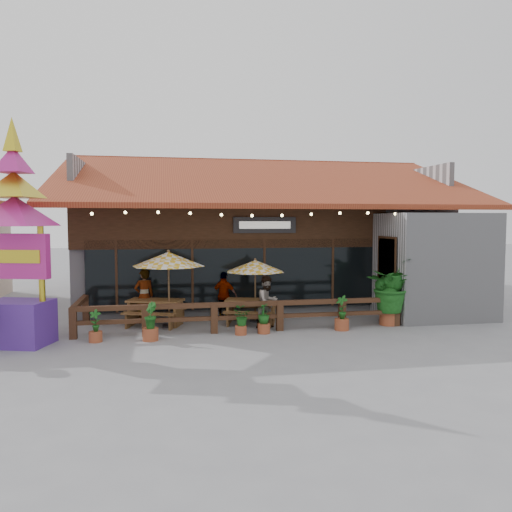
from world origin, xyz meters
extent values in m
plane|color=gray|center=(0.00, 0.00, 0.00)|extent=(100.00, 100.00, 0.00)
cube|color=#AAAAAF|center=(0.00, 7.00, 2.00)|extent=(14.00, 10.00, 4.00)
cube|color=#3B2113|center=(-1.50, 1.92, 3.20)|extent=(11.00, 0.16, 1.60)
cube|color=black|center=(-1.50, 1.90, 1.50)|extent=(10.00, 0.12, 2.40)
cube|color=#FFAC72|center=(-1.50, 2.10, 1.50)|extent=(9.80, 0.05, 2.20)
cube|color=#AAAAAF|center=(5.25, 0.65, 1.80)|extent=(3.50, 2.70, 3.60)
cube|color=#AE1B24|center=(3.44, 0.50, 2.00)|extent=(0.06, 1.20, 1.50)
cube|color=#3B2113|center=(3.43, 0.50, 2.00)|extent=(0.04, 1.34, 1.64)
cube|color=#9A4022|center=(0.00, 3.50, 4.90)|extent=(15.50, 7.05, 2.37)
cube|color=#9A4022|center=(0.00, 10.50, 4.90)|extent=(15.50, 7.05, 2.37)
cube|color=#9A4022|center=(0.00, 7.00, 6.02)|extent=(15.50, 0.30, 0.12)
cube|color=#AAAAAF|center=(-7.00, 7.00, 4.70)|extent=(0.20, 9.00, 1.80)
cube|color=#AAAAAF|center=(7.00, 7.00, 4.70)|extent=(0.20, 9.00, 1.80)
cube|color=black|center=(-0.50, 1.80, 3.20)|extent=(2.20, 0.10, 0.55)
cube|color=silver|center=(-0.50, 1.74, 3.20)|extent=(1.80, 0.02, 0.25)
cube|color=#3B2113|center=(-5.50, 1.86, 1.50)|extent=(0.08, 0.08, 2.40)
cube|color=#3B2113|center=(-3.00, 1.86, 1.50)|extent=(0.08, 0.08, 2.40)
cube|color=#3B2113|center=(-0.50, 1.86, 1.50)|extent=(0.08, 0.08, 2.40)
cube|color=#3B2113|center=(2.00, 1.86, 1.50)|extent=(0.08, 0.08, 2.40)
sphere|color=#FFE28C|center=(-6.00, 0.08, 3.55)|extent=(0.09, 0.09, 0.09)
sphere|color=#FFE28C|center=(-5.05, 0.08, 3.59)|extent=(0.09, 0.09, 0.09)
sphere|color=#FFE28C|center=(-4.10, 0.08, 3.60)|extent=(0.09, 0.09, 0.09)
sphere|color=#FFE28C|center=(-3.15, 0.08, 3.57)|extent=(0.09, 0.09, 0.09)
sphere|color=#FFE28C|center=(-2.20, 0.08, 3.53)|extent=(0.09, 0.09, 0.09)
sphere|color=#FFE28C|center=(-1.25, 0.08, 3.50)|extent=(0.09, 0.09, 0.09)
sphere|color=#FFE28C|center=(-0.30, 0.08, 3.51)|extent=(0.09, 0.09, 0.09)
sphere|color=#FFE28C|center=(0.65, 0.08, 3.55)|extent=(0.09, 0.09, 0.09)
sphere|color=#FFE28C|center=(1.60, 0.08, 3.59)|extent=(0.09, 0.09, 0.09)
sphere|color=#FFE28C|center=(2.55, 0.08, 3.60)|extent=(0.09, 0.09, 0.09)
sphere|color=#FFE28C|center=(3.50, 0.08, 3.57)|extent=(0.09, 0.09, 0.09)
cube|color=#4D2D1B|center=(-6.50, -0.50, 0.45)|extent=(0.20, 0.20, 0.90)
cube|color=#4D2D1B|center=(-4.50, -0.50, 0.45)|extent=(0.20, 0.20, 0.90)
cube|color=#4D2D1B|center=(-2.50, -0.50, 0.45)|extent=(0.20, 0.20, 0.90)
cube|color=#4D2D1B|center=(-0.50, -0.50, 0.45)|extent=(0.20, 0.20, 0.90)
cube|color=#4D2D1B|center=(1.50, -0.50, 0.45)|extent=(0.20, 0.20, 0.90)
cube|color=#4D2D1B|center=(3.30, -0.50, 0.45)|extent=(0.20, 0.20, 0.90)
cube|color=#4D2D1B|center=(-1.60, -0.50, 0.85)|extent=(9.80, 0.16, 0.14)
cube|color=#4D2D1B|center=(-1.60, -0.50, 0.45)|extent=(9.80, 0.12, 0.12)
cube|color=#4D2D1B|center=(-6.50, 0.75, 0.85)|extent=(0.16, 2.50, 0.14)
cube|color=#4D2D1B|center=(-6.50, 1.90, 0.45)|extent=(0.20, 0.20, 0.90)
cylinder|color=brown|center=(-3.81, 0.72, 1.15)|extent=(0.06, 0.06, 2.29)
cone|color=gold|center=(-3.81, 0.72, 2.15)|extent=(2.71, 2.71, 0.45)
sphere|color=brown|center=(-3.81, 0.72, 2.39)|extent=(0.10, 0.10, 0.10)
cylinder|color=black|center=(-3.81, 0.72, 0.03)|extent=(0.44, 0.44, 0.06)
cylinder|color=brown|center=(-0.98, 0.99, 0.99)|extent=(0.05, 0.05, 1.99)
cone|color=gold|center=(-0.98, 0.99, 1.86)|extent=(2.43, 2.43, 0.39)
sphere|color=brown|center=(-0.98, 0.99, 2.07)|extent=(0.09, 0.09, 0.09)
cylinder|color=black|center=(-0.98, 0.99, 0.03)|extent=(0.38, 0.38, 0.05)
cube|color=brown|center=(-4.23, 0.99, 0.80)|extent=(1.90, 1.34, 0.06)
cube|color=brown|center=(-4.94, 1.25, 0.40)|extent=(0.33, 0.74, 0.80)
cube|color=brown|center=(-3.52, 0.74, 0.40)|extent=(0.33, 0.74, 0.80)
cube|color=brown|center=(-4.43, 0.44, 0.47)|extent=(1.73, 0.86, 0.05)
cube|color=brown|center=(-4.03, 1.55, 0.47)|extent=(1.73, 0.86, 0.05)
cube|color=brown|center=(-1.17, 0.71, 0.76)|extent=(1.80, 1.21, 0.06)
cube|color=brown|center=(-1.86, 0.92, 0.38)|extent=(0.29, 0.71, 0.76)
cube|color=brown|center=(-0.48, 0.50, 0.38)|extent=(0.29, 0.71, 0.76)
cube|color=brown|center=(-1.34, 0.17, 0.45)|extent=(1.66, 0.75, 0.05)
cube|color=brown|center=(-1.01, 1.25, 0.45)|extent=(1.66, 0.75, 0.05)
cube|color=#4E268D|center=(-7.82, -0.95, 0.60)|extent=(1.88, 1.61, 1.20)
cube|color=#B92282|center=(-7.82, -0.95, 2.40)|extent=(1.80, 0.76, 1.20)
cube|color=gold|center=(-7.82, -1.09, 2.40)|extent=(1.35, 0.43, 0.35)
cylinder|color=gold|center=(-7.11, -0.95, 2.20)|extent=(0.16, 0.16, 2.00)
pyramid|color=#B92282|center=(-7.82, -0.95, 4.00)|extent=(2.99, 2.99, 0.80)
pyramid|color=gold|center=(-7.82, -0.95, 4.65)|extent=(2.12, 2.12, 0.70)
pyramid|color=#B92282|center=(-7.82, -0.95, 5.31)|extent=(1.37, 1.37, 0.70)
pyramid|color=gold|center=(-7.82, -0.95, 6.06)|extent=(0.62, 0.62, 0.90)
cylinder|color=brown|center=(3.14, -0.32, 0.21)|extent=(0.58, 0.58, 0.42)
imported|color=#1B601C|center=(3.14, -0.32, 1.29)|extent=(1.96, 2.03, 1.73)
sphere|color=#1B601C|center=(3.28, -0.42, 0.96)|extent=(0.58, 0.58, 0.58)
sphere|color=#1B601C|center=(3.02, -0.19, 1.15)|extent=(0.50, 0.50, 0.50)
imported|color=#3B2113|center=(-4.60, 1.41, 0.89)|extent=(0.75, 0.61, 1.77)
imported|color=#3B2113|center=(-0.80, -0.10, 0.82)|extent=(1.01, 0.95, 1.64)
imported|color=#3B2113|center=(-1.93, 1.73, 0.80)|extent=(1.00, 0.82, 1.60)
cylinder|color=brown|center=(-5.83, -0.97, 0.15)|extent=(0.37, 0.37, 0.29)
imported|color=#1B601C|center=(-5.83, -0.97, 0.59)|extent=(0.34, 0.25, 0.60)
cylinder|color=brown|center=(-4.35, -1.09, 0.18)|extent=(0.44, 0.44, 0.35)
imported|color=#1B601C|center=(-4.35, -1.09, 0.72)|extent=(0.39, 0.45, 0.73)
cylinder|color=brown|center=(-1.75, -0.84, 0.14)|extent=(0.34, 0.34, 0.27)
imported|color=#1B601C|center=(-1.75, -0.84, 0.56)|extent=(0.66, 0.63, 0.57)
cylinder|color=brown|center=(-1.05, -0.78, 0.15)|extent=(0.37, 0.37, 0.29)
imported|color=#1B601C|center=(-1.05, -0.78, 0.60)|extent=(0.48, 0.48, 0.61)
cylinder|color=brown|center=(1.39, -0.79, 0.18)|extent=(0.44, 0.44, 0.35)
imported|color=#1B601C|center=(1.39, -0.79, 0.71)|extent=(0.42, 0.46, 0.72)
camera|label=1|loc=(-3.95, -15.13, 3.33)|focal=35.00mm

